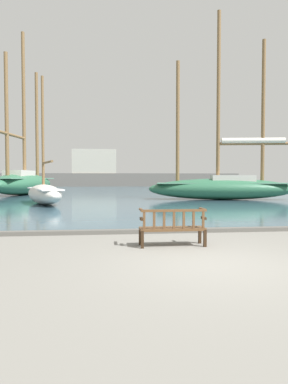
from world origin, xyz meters
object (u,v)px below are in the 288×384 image
sailboat_far_starboard (44,193)px  sailboat_nearest_port (223,184)px  sailboat_mid_starboard (23,180)px  park_bench (172,227)px

sailboat_far_starboard → sailboat_nearest_port: (12.39, 2.82, 0.49)m
sailboat_mid_starboard → sailboat_far_starboard: (4.11, -12.47, -0.70)m
park_bench → sailboat_far_starboard: sailboat_far_starboard is taller
sailboat_mid_starboard → sailboat_nearest_port: size_ratio=1.13×
sailboat_mid_starboard → sailboat_nearest_port: 19.12m
sailboat_far_starboard → sailboat_mid_starboard: bearing=108.3°
sailboat_mid_starboard → sailboat_far_starboard: sailboat_mid_starboard is taller
park_bench → sailboat_nearest_port: size_ratio=0.12×
park_bench → sailboat_mid_starboard: sailboat_mid_starboard is taller
sailboat_mid_starboard → sailboat_nearest_port: (16.50, -9.65, -0.21)m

